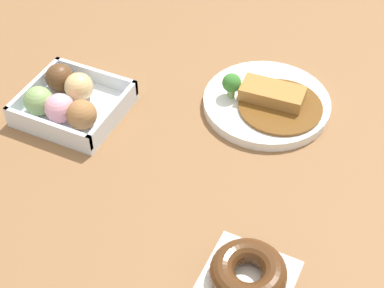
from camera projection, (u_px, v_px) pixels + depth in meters
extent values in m
plane|color=brown|center=(174.00, 139.00, 1.01)|extent=(1.60, 1.60, 0.00)
cylinder|color=white|center=(266.00, 103.00, 1.06)|extent=(0.23, 0.23, 0.02)
cylinder|color=brown|center=(280.00, 107.00, 1.03)|extent=(0.15, 0.15, 0.01)
cube|color=#A87538|center=(272.00, 93.00, 1.04)|extent=(0.12, 0.06, 0.02)
cylinder|color=white|center=(253.00, 87.00, 1.07)|extent=(0.06, 0.06, 0.00)
ellipsoid|color=yellow|center=(254.00, 82.00, 1.07)|extent=(0.03, 0.03, 0.02)
cylinder|color=#8CB766|center=(231.00, 92.00, 1.05)|extent=(0.01, 0.01, 0.02)
sphere|color=#387A2D|center=(232.00, 83.00, 1.04)|extent=(0.03, 0.03, 0.03)
cube|color=silver|center=(75.00, 110.00, 1.05)|extent=(0.18, 0.17, 0.01)
cube|color=silver|center=(35.00, 88.00, 1.06)|extent=(0.01, 0.17, 0.03)
cube|color=silver|center=(113.00, 114.00, 1.01)|extent=(0.01, 0.17, 0.03)
cube|color=silver|center=(47.00, 128.00, 0.99)|extent=(0.18, 0.01, 0.03)
cube|color=silver|center=(96.00, 76.00, 1.09)|extent=(0.18, 0.01, 0.03)
sphere|color=#84A860|center=(39.00, 101.00, 1.02)|extent=(0.05, 0.05, 0.05)
sphere|color=pink|center=(60.00, 108.00, 1.00)|extent=(0.05, 0.05, 0.05)
sphere|color=#9E6B3D|center=(82.00, 115.00, 0.99)|extent=(0.05, 0.05, 0.05)
sphere|color=brown|center=(60.00, 78.00, 1.06)|extent=(0.05, 0.05, 0.05)
sphere|color=#DBB77A|center=(79.00, 87.00, 1.05)|extent=(0.05, 0.05, 0.05)
cube|color=white|center=(247.00, 280.00, 0.81)|extent=(0.13, 0.13, 0.00)
torus|color=#4C2B14|center=(248.00, 272.00, 0.79)|extent=(0.11, 0.11, 0.04)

